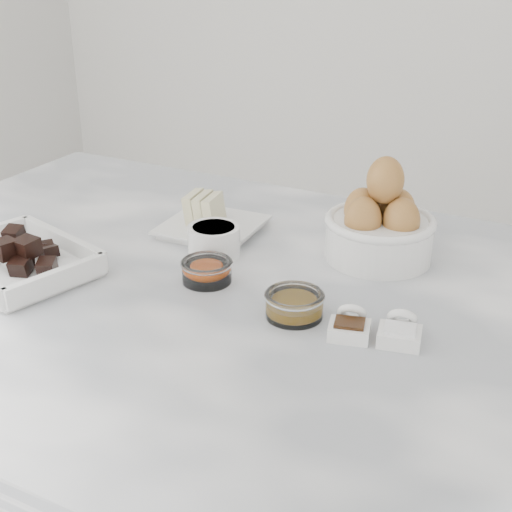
{
  "coord_description": "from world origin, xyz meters",
  "views": [
    {
      "loc": [
        0.41,
        -0.72,
        1.37
      ],
      "look_at": [
        0.02,
        0.03,
        0.98
      ],
      "focal_mm": 50.0,
      "sensor_mm": 36.0,
      "label": 1
    }
  ],
  "objects_px": {
    "zest_bowl": "(207,270)",
    "salt_spoon": "(400,331)",
    "vanilla_spoon": "(350,326)",
    "sugar_ramekin": "(214,240)",
    "chocolate_dish": "(17,256)",
    "honey_bowl": "(294,304)",
    "butter_plate": "(211,220)",
    "egg_bowl": "(380,226)"
  },
  "relations": [
    {
      "from": "zest_bowl",
      "to": "salt_spoon",
      "type": "height_order",
      "value": "salt_spoon"
    },
    {
      "from": "vanilla_spoon",
      "to": "salt_spoon",
      "type": "height_order",
      "value": "same"
    },
    {
      "from": "sugar_ramekin",
      "to": "zest_bowl",
      "type": "distance_m",
      "value": 0.08
    },
    {
      "from": "chocolate_dish",
      "to": "salt_spoon",
      "type": "relative_size",
      "value": 3.69
    },
    {
      "from": "salt_spoon",
      "to": "sugar_ramekin",
      "type": "bearing_deg",
      "value": 161.35
    },
    {
      "from": "chocolate_dish",
      "to": "sugar_ramekin",
      "type": "bearing_deg",
      "value": 38.72
    },
    {
      "from": "honey_bowl",
      "to": "vanilla_spoon",
      "type": "xyz_separation_m",
      "value": [
        0.08,
        -0.01,
        -0.0
      ]
    },
    {
      "from": "zest_bowl",
      "to": "butter_plate",
      "type": "bearing_deg",
      "value": 118.95
    },
    {
      "from": "sugar_ramekin",
      "to": "zest_bowl",
      "type": "relative_size",
      "value": 1.07
    },
    {
      "from": "chocolate_dish",
      "to": "vanilla_spoon",
      "type": "height_order",
      "value": "chocolate_dish"
    },
    {
      "from": "egg_bowl",
      "to": "salt_spoon",
      "type": "xyz_separation_m",
      "value": [
        0.1,
        -0.21,
        -0.04
      ]
    },
    {
      "from": "chocolate_dish",
      "to": "butter_plate",
      "type": "height_order",
      "value": "butter_plate"
    },
    {
      "from": "chocolate_dish",
      "to": "zest_bowl",
      "type": "bearing_deg",
      "value": 21.08
    },
    {
      "from": "butter_plate",
      "to": "salt_spoon",
      "type": "bearing_deg",
      "value": -26.52
    },
    {
      "from": "honey_bowl",
      "to": "zest_bowl",
      "type": "bearing_deg",
      "value": 167.3
    },
    {
      "from": "vanilla_spoon",
      "to": "zest_bowl",
      "type": "bearing_deg",
      "value": 169.12
    },
    {
      "from": "zest_bowl",
      "to": "vanilla_spoon",
      "type": "height_order",
      "value": "vanilla_spoon"
    },
    {
      "from": "sugar_ramekin",
      "to": "honey_bowl",
      "type": "bearing_deg",
      "value": -31.42
    },
    {
      "from": "vanilla_spoon",
      "to": "salt_spoon",
      "type": "bearing_deg",
      "value": 13.93
    },
    {
      "from": "butter_plate",
      "to": "egg_bowl",
      "type": "distance_m",
      "value": 0.27
    },
    {
      "from": "chocolate_dish",
      "to": "sugar_ramekin",
      "type": "relative_size",
      "value": 3.24
    },
    {
      "from": "chocolate_dish",
      "to": "salt_spoon",
      "type": "height_order",
      "value": "chocolate_dish"
    },
    {
      "from": "chocolate_dish",
      "to": "egg_bowl",
      "type": "height_order",
      "value": "egg_bowl"
    },
    {
      "from": "egg_bowl",
      "to": "salt_spoon",
      "type": "height_order",
      "value": "egg_bowl"
    },
    {
      "from": "honey_bowl",
      "to": "vanilla_spoon",
      "type": "bearing_deg",
      "value": -7.38
    },
    {
      "from": "chocolate_dish",
      "to": "butter_plate",
      "type": "relative_size",
      "value": 1.63
    },
    {
      "from": "honey_bowl",
      "to": "zest_bowl",
      "type": "relative_size",
      "value": 1.05
    },
    {
      "from": "sugar_ramekin",
      "to": "honey_bowl",
      "type": "distance_m",
      "value": 0.21
    },
    {
      "from": "butter_plate",
      "to": "vanilla_spoon",
      "type": "relative_size",
      "value": 2.28
    },
    {
      "from": "honey_bowl",
      "to": "vanilla_spoon",
      "type": "distance_m",
      "value": 0.08
    },
    {
      "from": "honey_bowl",
      "to": "egg_bowl",
      "type": "bearing_deg",
      "value": 80.35
    },
    {
      "from": "honey_bowl",
      "to": "salt_spoon",
      "type": "xyz_separation_m",
      "value": [
        0.13,
        0.0,
        -0.0
      ]
    },
    {
      "from": "chocolate_dish",
      "to": "salt_spoon",
      "type": "distance_m",
      "value": 0.52
    },
    {
      "from": "chocolate_dish",
      "to": "vanilla_spoon",
      "type": "xyz_separation_m",
      "value": [
        0.46,
        0.05,
        -0.01
      ]
    },
    {
      "from": "sugar_ramekin",
      "to": "salt_spoon",
      "type": "bearing_deg",
      "value": -18.65
    },
    {
      "from": "egg_bowl",
      "to": "vanilla_spoon",
      "type": "relative_size",
      "value": 2.4
    },
    {
      "from": "sugar_ramekin",
      "to": "vanilla_spoon",
      "type": "xyz_separation_m",
      "value": [
        0.25,
        -0.12,
        -0.01
      ]
    },
    {
      "from": "chocolate_dish",
      "to": "egg_bowl",
      "type": "relative_size",
      "value": 1.55
    },
    {
      "from": "egg_bowl",
      "to": "zest_bowl",
      "type": "xyz_separation_m",
      "value": [
        -0.18,
        -0.18,
        -0.03
      ]
    },
    {
      "from": "egg_bowl",
      "to": "vanilla_spoon",
      "type": "height_order",
      "value": "egg_bowl"
    },
    {
      "from": "chocolate_dish",
      "to": "butter_plate",
      "type": "xyz_separation_m",
      "value": [
        0.16,
        0.24,
        -0.0
      ]
    },
    {
      "from": "sugar_ramekin",
      "to": "butter_plate",
      "type": "bearing_deg",
      "value": 123.73
    }
  ]
}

